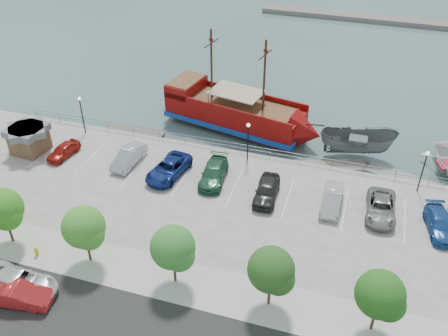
% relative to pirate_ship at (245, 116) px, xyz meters
% --- Properties ---
extents(ground, '(160.00, 160.00, 0.00)m').
position_rel_pirate_ship_xyz_m(ground, '(2.18, -13.61, -1.91)').
color(ground, '#375152').
extents(sidewalk, '(100.00, 4.00, 0.05)m').
position_rel_pirate_ship_xyz_m(sidewalk, '(2.18, -23.61, -0.90)').
color(sidewalk, '#B3B2AE').
rests_on(sidewalk, land_slab).
extents(seawall_railing, '(50.00, 0.06, 1.00)m').
position_rel_pirate_ship_xyz_m(seawall_railing, '(2.18, -5.81, -0.39)').
color(seawall_railing, slate).
rests_on(seawall_railing, land_slab).
extents(far_shore, '(40.00, 3.00, 0.80)m').
position_rel_pirate_ship_xyz_m(far_shore, '(12.18, 41.39, -1.51)').
color(far_shore, slate).
rests_on(far_shore, ground).
extents(pirate_ship, '(18.42, 8.29, 11.42)m').
position_rel_pirate_ship_xyz_m(pirate_ship, '(0.00, 0.00, 0.00)').
color(pirate_ship, maroon).
rests_on(pirate_ship, ground).
extents(patrol_boat, '(8.08, 4.21, 2.98)m').
position_rel_pirate_ship_xyz_m(patrol_boat, '(12.31, -1.60, -0.42)').
color(patrol_boat, '#545659').
rests_on(patrol_boat, ground).
extents(dock_west, '(6.81, 1.95, 0.39)m').
position_rel_pirate_ship_xyz_m(dock_west, '(-11.56, -4.41, -1.72)').
color(dock_west, '#67645D').
rests_on(dock_west, ground).
extents(dock_mid, '(7.12, 4.24, 0.39)m').
position_rel_pirate_ship_xyz_m(dock_mid, '(10.16, -4.41, -1.72)').
color(dock_mid, gray).
rests_on(dock_mid, ground).
extents(dock_east, '(7.13, 4.12, 0.39)m').
position_rel_pirate_ship_xyz_m(dock_east, '(16.96, -4.41, -1.72)').
color(dock_east, gray).
rests_on(dock_east, ground).
extents(shed, '(3.68, 3.68, 2.77)m').
position_rel_pirate_ship_xyz_m(shed, '(-19.22, -11.87, 0.56)').
color(shed, brown).
rests_on(shed, land_slab).
extents(street_van, '(5.99, 3.02, 1.63)m').
position_rel_pirate_ship_xyz_m(street_van, '(-9.09, -27.86, -0.10)').
color(street_van, silver).
rests_on(street_van, street).
extents(street_sedan, '(4.95, 2.36, 1.57)m').
position_rel_pirate_ship_xyz_m(street_sedan, '(-8.49, -28.70, -0.13)').
color(street_sedan, '#B31F22').
rests_on(street_sedan, street).
extents(fire_hydrant, '(0.29, 0.29, 0.83)m').
position_rel_pirate_ship_xyz_m(fire_hydrant, '(-10.01, -24.41, -0.46)').
color(fire_hydrant, gold).
rests_on(fire_hydrant, sidewalk).
extents(lamp_post_left, '(0.36, 0.36, 4.28)m').
position_rel_pirate_ship_xyz_m(lamp_post_left, '(-15.82, -7.11, 2.03)').
color(lamp_post_left, black).
rests_on(lamp_post_left, land_slab).
extents(lamp_post_mid, '(0.36, 0.36, 4.28)m').
position_rel_pirate_ship_xyz_m(lamp_post_mid, '(2.18, -7.11, 2.03)').
color(lamp_post_mid, black).
rests_on(lamp_post_mid, land_slab).
extents(lamp_post_right, '(0.36, 0.36, 4.28)m').
position_rel_pirate_ship_xyz_m(lamp_post_right, '(18.18, -7.11, 2.03)').
color(lamp_post_right, black).
rests_on(lamp_post_right, land_slab).
extents(tree_b, '(3.30, 3.20, 5.00)m').
position_rel_pirate_ship_xyz_m(tree_b, '(-12.67, -23.69, 2.38)').
color(tree_b, '#473321').
rests_on(tree_b, sidewalk).
extents(tree_c, '(3.30, 3.20, 5.00)m').
position_rel_pirate_ship_xyz_m(tree_c, '(-5.67, -23.69, 2.38)').
color(tree_c, '#473321').
rests_on(tree_c, sidewalk).
extents(tree_d, '(3.30, 3.20, 5.00)m').
position_rel_pirate_ship_xyz_m(tree_d, '(1.33, -23.69, 2.38)').
color(tree_d, '#473321').
rests_on(tree_d, sidewalk).
extents(tree_e, '(3.30, 3.20, 5.00)m').
position_rel_pirate_ship_xyz_m(tree_e, '(8.33, -23.69, 2.38)').
color(tree_e, '#473321').
rests_on(tree_e, sidewalk).
extents(tree_f, '(3.30, 3.20, 5.00)m').
position_rel_pirate_ship_xyz_m(tree_f, '(15.33, -23.69, 2.38)').
color(tree_f, '#473321').
rests_on(tree_f, sidewalk).
extents(parked_car_a, '(2.19, 4.08, 1.32)m').
position_rel_pirate_ship_xyz_m(parked_car_a, '(-15.53, -11.70, -0.25)').
color(parked_car_a, '#A01C15').
rests_on(parked_car_a, land_slab).
extents(parked_car_b, '(1.98, 4.80, 1.55)m').
position_rel_pirate_ship_xyz_m(parked_car_b, '(-8.74, -10.92, -0.14)').
color(parked_car_b, '#A4ABB9').
rests_on(parked_car_b, land_slab).
extents(parked_car_c, '(3.37, 5.81, 1.52)m').
position_rel_pirate_ship_xyz_m(parked_car_c, '(-4.28, -11.59, -0.15)').
color(parked_car_c, navy).
rests_on(parked_car_c, land_slab).
extents(parked_car_d, '(2.59, 5.40, 1.52)m').
position_rel_pirate_ship_xyz_m(parked_car_d, '(0.01, -11.06, -0.15)').
color(parked_car_d, '#25573B').
rests_on(parked_car_d, land_slab).
extents(parked_car_e, '(2.15, 4.90, 1.64)m').
position_rel_pirate_ship_xyz_m(parked_car_e, '(5.30, -12.15, -0.09)').
color(parked_car_e, '#242424').
rests_on(parked_car_e, land_slab).
extents(parked_car_f, '(1.65, 4.66, 1.53)m').
position_rel_pirate_ship_xyz_m(parked_car_f, '(10.98, -11.62, -0.15)').
color(parked_car_f, beige).
rests_on(parked_car_f, land_slab).
extents(parked_car_g, '(2.58, 5.31, 1.46)m').
position_rel_pirate_ship_xyz_m(parked_car_g, '(15.10, -11.51, -0.19)').
color(parked_car_g, gray).
rests_on(parked_car_g, land_slab).
extents(parked_car_h, '(2.87, 5.09, 1.39)m').
position_rel_pirate_ship_xyz_m(parked_car_h, '(19.83, -12.14, -0.22)').
color(parked_car_h, '#1D4B93').
rests_on(parked_car_h, land_slab).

